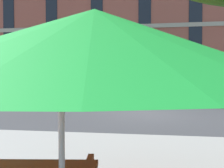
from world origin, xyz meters
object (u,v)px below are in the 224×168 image
pickup_red (24,89)px  street_tree_middle (152,52)px  pickup_green (185,90)px  patio_umbrella (61,61)px  sedan_silver (95,90)px  street_tree_left (22,64)px

pickup_red → street_tree_middle: 10.18m
pickup_green → patio_umbrella: patio_umbrella is taller
pickup_red → sedan_silver: 5.15m
pickup_red → street_tree_middle: size_ratio=1.03×
street_tree_left → patio_umbrella: (9.67, -16.22, -1.13)m
sedan_silver → street_tree_left: bearing=154.1°
pickup_red → street_tree_left: 4.59m
sedan_silver → pickup_green: pickup_green is taller
pickup_green → street_tree_middle: bearing=118.7°
street_tree_left → sedan_silver: bearing=-25.9°
street_tree_middle → patio_umbrella: street_tree_middle is taller
pickup_red → street_tree_middle: bearing=21.3°
sedan_silver → street_tree_left: size_ratio=0.99×
sedan_silver → street_tree_middle: (3.95, 3.54, 2.97)m
street_tree_middle → patio_umbrella: size_ratio=1.27×
pickup_green → street_tree_middle: size_ratio=1.03×
pickup_red → pickup_green: 11.03m
pickup_green → street_tree_left: 13.77m
pickup_green → sedan_silver: bearing=-180.0°
pickup_red → street_tree_middle: (9.10, 3.54, 2.89)m
street_tree_left → street_tree_middle: size_ratio=0.90×
patio_umbrella → street_tree_middle: bearing=84.6°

